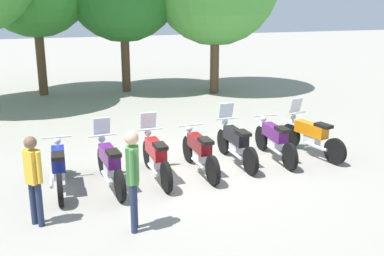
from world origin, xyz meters
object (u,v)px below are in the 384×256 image
motorcycle_1 (110,163)px  person_1 (33,175)px  motorcycle_3 (199,151)px  motorcycle_2 (156,156)px  person_0 (133,173)px  motorcycle_4 (236,142)px  motorcycle_5 (275,139)px  motorcycle_0 (59,167)px  motorcycle_6 (311,135)px

motorcycle_1 → person_1: (-1.47, -1.35, 0.43)m
motorcycle_1 → motorcycle_3: size_ratio=1.00×
motorcycle_3 → person_1: size_ratio=1.35×
motorcycle_2 → person_0: size_ratio=1.23×
motorcycle_2 → person_1: (-2.50, -1.50, 0.43)m
motorcycle_2 → motorcycle_3: bearing=-88.8°
motorcycle_1 → person_1: person_1 is taller
motorcycle_2 → motorcycle_4: size_ratio=1.00×
motorcycle_3 → motorcycle_5: same height
motorcycle_4 → person_1: size_ratio=1.35×
motorcycle_4 → person_0: 3.97m
motorcycle_1 → motorcycle_3: 2.07m
person_0 → motorcycle_4: bearing=56.4°
motorcycle_2 → motorcycle_1: bearing=97.1°
motorcycle_1 → person_0: size_ratio=1.23×
motorcycle_1 → motorcycle_0: bearing=76.7°
person_0 → person_1: 1.74m
person_0 → person_1: bearing=171.2°
motorcycle_3 → motorcycle_6: 3.09m
motorcycle_1 → motorcycle_6: 5.16m
motorcycle_3 → person_0: bearing=137.5°
motorcycle_6 → person_0: bearing=104.4°
motorcycle_3 → person_0: person_0 is taller
motorcycle_3 → motorcycle_5: (2.06, 0.28, 0.00)m
motorcycle_6 → person_1: person_1 is taller
motorcycle_3 → motorcycle_4: (1.03, 0.31, 0.01)m
motorcycle_4 → motorcycle_6: (2.05, -0.04, 0.00)m
person_1 → motorcycle_6: bearing=155.4°
motorcycle_6 → person_1: (-6.61, -1.81, 0.43)m
motorcycle_5 → motorcycle_6: size_ratio=1.01×
motorcycle_5 → motorcycle_4: bearing=90.2°
motorcycle_0 → person_1: person_1 is taller
motorcycle_0 → person_0: (1.13, -2.22, 0.55)m
motorcycle_1 → person_0: person_0 is taller
motorcycle_1 → motorcycle_4: (3.09, 0.50, 0.00)m
motorcycle_5 → motorcycle_3: bearing=99.7°
motorcycle_2 → person_1: 2.95m
motorcycle_5 → person_1: size_ratio=1.35×
motorcycle_1 → person_1: size_ratio=1.35×
motorcycle_2 → person_1: person_1 is taller
motorcycle_3 → motorcycle_6: size_ratio=1.01×
person_0 → motorcycle_0: bearing=132.7°
motorcycle_0 → person_1: 1.63m
motorcycle_6 → person_0: person_0 is taller
motorcycle_1 → motorcycle_4: bearing=-85.7°
person_1 → motorcycle_4: bearing=162.2°
person_0 → motorcycle_2: bearing=83.0°
motorcycle_4 → motorcycle_6: bearing=-92.2°
motorcycle_2 → person_1: bearing=119.8°
motorcycle_2 → person_0: person_0 is taller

